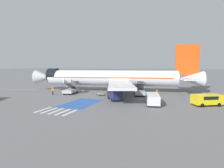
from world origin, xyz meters
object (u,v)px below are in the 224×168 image
object	(u,v)px
baggage_cart	(100,94)
ground_crew_1	(157,93)
service_van_0	(207,99)
service_van_2	(115,93)
ground_crew_0	(53,90)
airliner	(114,78)
boarding_stairs_forward	(71,90)
boarding_stairs_aft	(140,91)
service_van_3	(153,98)
fuel_tanker	(156,78)

from	to	relation	value
baggage_cart	ground_crew_1	distance (m)	12.45
service_van_0	ground_crew_1	size ratio (longest dim) A/B	3.09
service_van_2	ground_crew_0	world-z (taller)	service_van_2
airliner	service_van_0	distance (m)	21.93
airliner	boarding_stairs_forward	distance (m)	10.91
baggage_cart	airliner	bearing A→B (deg)	-141.95
airliner	service_van_2	distance (m)	10.95
baggage_cart	ground_crew_0	distance (m)	10.89
boarding_stairs_aft	service_van_3	bearing A→B (deg)	-77.62
airliner	ground_crew_0	xyz separation A→B (m)	(-11.30, -9.40, -2.43)
airliner	service_van_0	size ratio (longest dim) A/B	8.21
boarding_stairs_forward	ground_crew_1	world-z (taller)	boarding_stairs_forward
boarding_stairs_forward	fuel_tanker	bearing A→B (deg)	50.37
boarding_stairs_forward	service_van_3	xyz separation A→B (m)	(19.77, -5.04, 0.15)
service_van_3	ground_crew_1	size ratio (longest dim) A/B	3.27
boarding_stairs_forward	ground_crew_0	world-z (taller)	boarding_stairs_forward
boarding_stairs_forward	boarding_stairs_aft	size ratio (longest dim) A/B	1.00
boarding_stairs_aft	service_van_2	distance (m)	7.89
boarding_stairs_forward	ground_crew_0	size ratio (longest dim) A/B	3.02
airliner	baggage_cart	bearing A→B (deg)	156.46
ground_crew_0	ground_crew_1	bearing A→B (deg)	160.74
service_van_2	ground_crew_1	world-z (taller)	service_van_2
boarding_stairs_aft	service_van_3	distance (m)	9.36
service_van_0	service_van_2	xyz separation A→B (m)	(-15.94, -0.94, 0.16)
airliner	baggage_cart	world-z (taller)	airliner
fuel_tanker	ground_crew_1	world-z (taller)	fuel_tanker
service_van_0	service_van_2	distance (m)	15.97
fuel_tanker	baggage_cart	distance (m)	31.37
fuel_tanker	service_van_3	world-z (taller)	fuel_tanker
airliner	ground_crew_1	distance (m)	12.22
ground_crew_0	service_van_3	bearing A→B (deg)	142.33
fuel_tanker	service_van_3	bearing A→B (deg)	6.51
airliner	boarding_stairs_aft	distance (m)	8.37
baggage_cart	ground_crew_0	size ratio (longest dim) A/B	1.62
service_van_3	ground_crew_1	xyz separation A→B (m)	(-0.10, 7.34, -0.14)
boarding_stairs_forward	boarding_stairs_aft	xyz separation A→B (m)	(15.87, 3.46, 0.02)
service_van_0	ground_crew_1	distance (m)	9.93
boarding_stairs_aft	baggage_cart	bearing A→B (deg)	-175.01
ground_crew_0	boarding_stairs_aft	bearing A→B (deg)	166.54
fuel_tanker	ground_crew_1	bearing A→B (deg)	7.85
service_van_2	fuel_tanker	bearing A→B (deg)	-132.45
baggage_cart	ground_crew_0	world-z (taller)	ground_crew_0
airliner	ground_crew_0	size ratio (longest dim) A/B	23.14
baggage_cart	service_van_3	bearing A→B (deg)	114.11
service_van_0	service_van_2	world-z (taller)	service_van_2
airliner	boarding_stairs_forward	size ratio (longest dim) A/B	7.65
service_van_0	baggage_cart	xyz separation A→B (m)	(-20.94, 3.46, -0.89)
boarding_stairs_aft	ground_crew_0	size ratio (longest dim) A/B	3.02
airliner	boarding_stairs_aft	bearing A→B (deg)	-124.01
baggage_cart	service_van_0	bearing A→B (deg)	129.92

